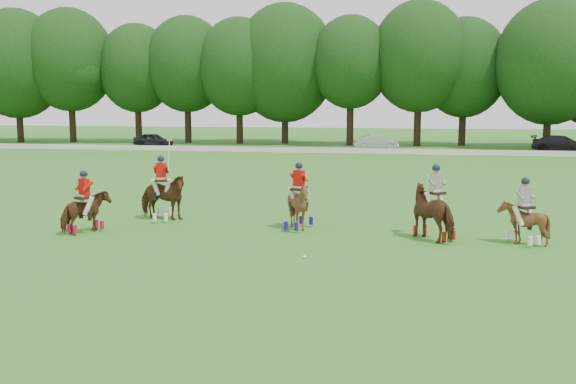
% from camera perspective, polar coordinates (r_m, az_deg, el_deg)
% --- Properties ---
extents(ground, '(180.00, 180.00, 0.00)m').
position_cam_1_polar(ground, '(18.32, -7.49, -6.04)').
color(ground, '#357421').
rests_on(ground, ground).
extents(tree_line, '(117.98, 14.32, 14.75)m').
position_cam_1_polar(tree_line, '(65.26, 5.88, 11.39)').
color(tree_line, black).
rests_on(tree_line, ground).
extents(boundary_rail, '(120.00, 0.10, 0.44)m').
position_cam_1_polar(boundary_rail, '(55.33, 4.66, 3.70)').
color(boundary_rail, white).
rests_on(boundary_rail, ground).
extents(car_left, '(4.07, 2.06, 1.33)m').
position_cam_1_polar(car_left, '(64.28, -11.88, 4.56)').
color(car_left, black).
rests_on(car_left, ground).
extents(car_mid, '(4.21, 2.31, 1.32)m').
position_cam_1_polar(car_mid, '(59.57, 7.82, 4.38)').
color(car_mid, '#ADACB2').
rests_on(car_mid, ground).
extents(car_right, '(5.40, 3.42, 1.46)m').
position_cam_1_polar(car_right, '(61.01, 23.17, 3.96)').
color(car_right, black).
rests_on(car_right, ground).
extents(polo_red_a, '(1.50, 1.82, 2.14)m').
position_cam_1_polar(polo_red_a, '(22.78, -17.58, -1.62)').
color(polo_red_a, '#452312').
rests_on(polo_red_a, ground).
extents(polo_red_b, '(2.05, 1.88, 2.97)m').
position_cam_1_polar(polo_red_b, '(24.51, -11.15, -0.41)').
color(polo_red_b, '#452312').
rests_on(polo_red_b, ground).
extents(polo_red_c, '(1.70, 1.81, 2.35)m').
position_cam_1_polar(polo_red_c, '(22.30, 0.97, -1.19)').
color(polo_red_c, '#452312').
rests_on(polo_red_c, ground).
extents(polo_stripe_a, '(2.10, 2.17, 2.44)m').
position_cam_1_polar(polo_stripe_a, '(21.26, 12.91, -1.73)').
color(polo_stripe_a, '#452312').
rests_on(polo_stripe_a, ground).
extents(polo_stripe_b, '(1.61, 1.65, 2.11)m').
position_cam_1_polar(polo_stripe_b, '(21.31, 20.19, -2.44)').
color(polo_stripe_b, '#452312').
rests_on(polo_stripe_b, ground).
extents(polo_ball, '(0.09, 0.09, 0.09)m').
position_cam_1_polar(polo_ball, '(18.39, 1.46, -5.77)').
color(polo_ball, white).
rests_on(polo_ball, ground).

